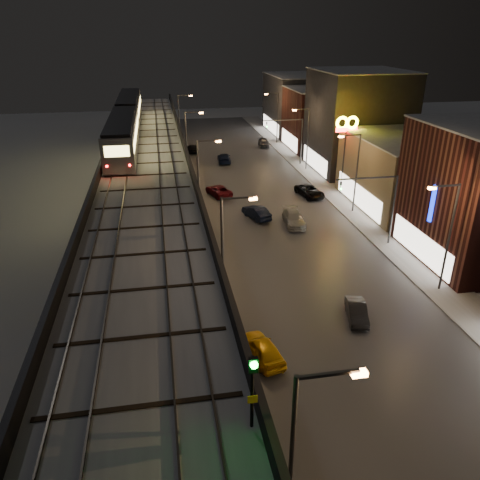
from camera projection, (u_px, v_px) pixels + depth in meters
ground at (273, 449)px, 23.65m from camera, size 220.00×220.00×0.00m
road_surface at (265, 205)px, 56.21m from camera, size 17.00×120.00×0.06m
sidewalk_right at (344, 200)px, 57.77m from camera, size 4.00×120.00×0.14m
under_viaduct_pavement at (151, 212)px, 54.07m from camera, size 11.00×120.00×0.06m
elevated_viaduct at (147, 172)px, 48.93m from camera, size 9.00×100.00×6.30m
viaduct_trackbed at (146, 165)px, 48.73m from camera, size 8.40×100.00×0.32m
viaduct_parapet_streetside at (188, 159)px, 49.25m from camera, size 0.30×100.00×1.10m
viaduct_parapet_far at (103, 162)px, 47.87m from camera, size 0.30×100.00×1.10m
building_c at (409, 172)px, 54.45m from camera, size 12.20×15.20×8.16m
building_d at (357, 122)px, 67.56m from camera, size 12.20×13.20×14.16m
building_e at (324, 119)px, 80.94m from camera, size 12.20×12.20×10.16m
building_f at (301, 104)px, 93.28m from camera, size 12.20×16.20×11.16m
streetlight_left_0 at (299, 457)px, 16.93m from camera, size 2.57×0.28×9.00m
streetlight_left_1 at (226, 248)px, 33.07m from camera, size 2.57×0.28×9.00m
streetlight_right_1 at (447, 231)px, 35.79m from camera, size 2.56×0.28×9.00m
streetlight_left_2 at (201, 176)px, 49.21m from camera, size 2.57×0.28×9.00m
streetlight_right_2 at (355, 168)px, 51.93m from camera, size 2.56×0.28×9.00m
streetlight_left_3 at (188, 139)px, 65.35m from camera, size 2.57×0.28×9.00m
streetlight_right_3 at (306, 135)px, 68.07m from camera, size 2.56×0.28×9.00m
streetlight_left_4 at (181, 117)px, 81.49m from camera, size 2.57×0.28×9.00m
streetlight_right_4 at (276, 114)px, 84.21m from camera, size 2.56×0.28×9.00m
traffic_light_rig_a at (383, 202)px, 44.02m from camera, size 6.10×0.34×7.00m
traffic_light_rig_b at (294, 136)px, 70.92m from camera, size 6.10×0.34×7.00m
subway_train at (126, 120)px, 60.99m from camera, size 3.13×38.33×3.75m
rail_signal at (253, 379)px, 15.49m from camera, size 0.35×0.43×3.07m
car_taxi at (262, 349)px, 29.81m from camera, size 2.63×4.47×1.43m
car_near_white at (256, 213)px, 51.90m from camera, size 2.78×4.49×1.40m
car_mid_silver at (219, 191)px, 59.11m from camera, size 3.41×4.98×1.26m
car_mid_dark at (224, 158)px, 73.61m from camera, size 2.27×4.85×1.37m
car_far_white at (193, 148)px, 79.64m from camera, size 1.84×4.17×1.40m
car_onc_silver at (357, 312)px, 33.88m from camera, size 2.16×3.92×1.22m
car_onc_dark at (310, 192)px, 58.67m from camera, size 3.11×5.20×1.35m
car_onc_white at (294, 219)px, 50.25m from camera, size 2.36×4.99×1.41m
car_onc_red at (264, 142)px, 83.58m from camera, size 2.31×4.57×1.49m
sign_mcdonalds at (346, 132)px, 56.68m from camera, size 2.92×0.49×9.81m
sign_carwash at (436, 210)px, 40.07m from camera, size 1.44×0.35×7.46m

